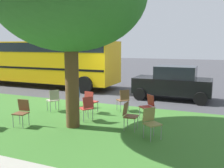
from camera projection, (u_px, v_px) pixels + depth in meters
name	position (u px, v px, depth m)	size (l,w,h in m)	color
ground	(99.00, 102.00, 11.92)	(80.00, 80.00, 0.00)	#424247
grass_verge	(60.00, 120.00, 9.00)	(48.00, 6.00, 0.01)	#3D752D
chair_1	(123.00, 98.00, 10.22)	(0.59, 0.59, 0.88)	brown
chair_2	(90.00, 100.00, 9.90)	(0.47, 0.47, 0.88)	#B7332D
chair_3	(129.00, 114.00, 7.94)	(0.44, 0.44, 0.88)	brown
chair_4	(22.00, 111.00, 8.33)	(0.47, 0.47, 0.88)	brown
chair_5	(148.00, 105.00, 9.12)	(0.59, 0.59, 0.88)	#B7332D
chair_6	(151.00, 121.00, 7.20)	(0.59, 0.58, 0.88)	olive
chair_7	(53.00, 99.00, 10.21)	(0.58, 0.57, 0.88)	#ADA393
chair_8	(74.00, 95.00, 10.91)	(0.54, 0.53, 0.88)	#335184
chair_9	(87.00, 106.00, 8.88)	(0.58, 0.57, 0.88)	#B7332D
parked_car	(173.00, 83.00, 12.42)	(3.70, 1.92, 1.65)	black
school_bus	(40.00, 59.00, 16.45)	(10.40, 2.80, 2.88)	yellow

